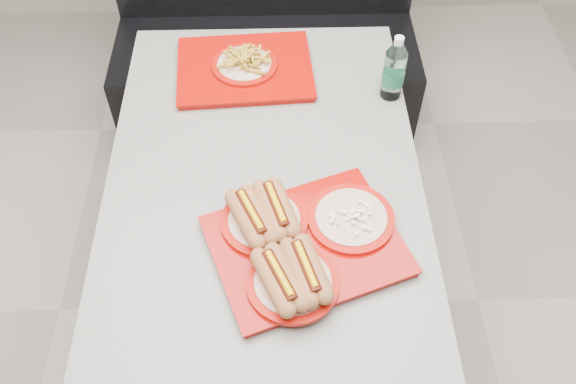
{
  "coord_description": "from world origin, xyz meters",
  "views": [
    {
      "loc": [
        0.04,
        -1.13,
        2.08
      ],
      "look_at": [
        0.07,
        -0.12,
        0.83
      ],
      "focal_mm": 38.0,
      "sensor_mm": 36.0,
      "label": 1
    }
  ],
  "objects_px": {
    "diner_table": "(266,213)",
    "tray_far": "(245,66)",
    "booth_bench": "(266,40)",
    "water_bottle": "(394,71)",
    "tray_near": "(299,242)"
  },
  "relations": [
    {
      "from": "booth_bench",
      "to": "water_bottle",
      "type": "height_order",
      "value": "booth_bench"
    },
    {
      "from": "diner_table",
      "to": "water_bottle",
      "type": "height_order",
      "value": "water_bottle"
    },
    {
      "from": "tray_near",
      "to": "water_bottle",
      "type": "distance_m",
      "value": 0.67
    },
    {
      "from": "booth_bench",
      "to": "diner_table",
      "type": "bearing_deg",
      "value": -90.0
    },
    {
      "from": "diner_table",
      "to": "tray_near",
      "type": "relative_size",
      "value": 2.48
    },
    {
      "from": "diner_table",
      "to": "tray_near",
      "type": "height_order",
      "value": "tray_near"
    },
    {
      "from": "tray_near",
      "to": "water_bottle",
      "type": "xyz_separation_m",
      "value": [
        0.32,
        0.59,
        0.06
      ]
    },
    {
      "from": "diner_table",
      "to": "tray_far",
      "type": "height_order",
      "value": "tray_far"
    },
    {
      "from": "diner_table",
      "to": "tray_far",
      "type": "relative_size",
      "value": 3.06
    },
    {
      "from": "booth_bench",
      "to": "water_bottle",
      "type": "bearing_deg",
      "value": -61.66
    },
    {
      "from": "booth_bench",
      "to": "tray_far",
      "type": "xyz_separation_m",
      "value": [
        -0.06,
        -0.63,
        0.37
      ]
    },
    {
      "from": "tray_near",
      "to": "tray_far",
      "type": "xyz_separation_m",
      "value": [
        -0.15,
        0.71,
        -0.01
      ]
    },
    {
      "from": "tray_far",
      "to": "booth_bench",
      "type": "bearing_deg",
      "value": 84.35
    },
    {
      "from": "diner_table",
      "to": "tray_far",
      "type": "xyz_separation_m",
      "value": [
        -0.06,
        0.46,
        0.19
      ]
    },
    {
      "from": "booth_bench",
      "to": "tray_near",
      "type": "height_order",
      "value": "booth_bench"
    }
  ]
}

